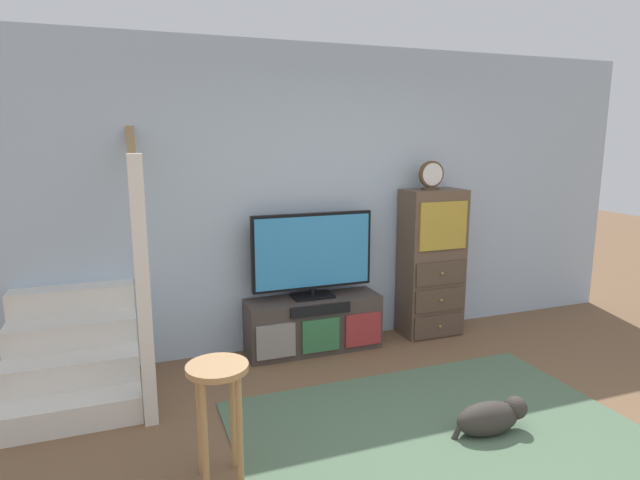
{
  "coord_description": "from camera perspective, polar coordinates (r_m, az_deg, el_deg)",
  "views": [
    {
      "loc": [
        -1.82,
        -2.07,
        1.9
      ],
      "look_at": [
        -0.45,
        1.62,
        1.13
      ],
      "focal_mm": 29.74,
      "sensor_mm": 36.0,
      "label": 1
    }
  ],
  "objects": [
    {
      "name": "media_console",
      "position": [
        4.82,
        -0.69,
        -9.04
      ],
      "size": [
        1.21,
        0.38,
        0.49
      ],
      "color": "#423833",
      "rests_on": "ground_plane"
    },
    {
      "name": "desk_clock",
      "position": [
        5.05,
        11.89,
        6.82
      ],
      "size": [
        0.24,
        0.08,
        0.27
      ],
      "color": "#4C3823",
      "rests_on": "side_cabinet"
    },
    {
      "name": "area_rug",
      "position": [
        3.75,
        12.75,
        -19.6
      ],
      "size": [
        2.6,
        1.8,
        0.01
      ],
      "primitive_type": "cube",
      "color": "#4C664C",
      "rests_on": "ground_plane"
    },
    {
      "name": "side_cabinet",
      "position": [
        5.21,
        11.92,
        -2.45
      ],
      "size": [
        0.58,
        0.38,
        1.42
      ],
      "color": "brown",
      "rests_on": "ground_plane"
    },
    {
      "name": "dog",
      "position": [
        3.78,
        17.97,
        -17.68
      ],
      "size": [
        0.54,
        0.23,
        0.23
      ],
      "color": "#332D28",
      "rests_on": "ground_plane"
    },
    {
      "name": "television",
      "position": [
        4.66,
        -0.8,
        -1.42
      ],
      "size": [
        1.1,
        0.22,
        0.76
      ],
      "color": "black",
      "rests_on": "media_console"
    },
    {
      "name": "back_wall",
      "position": [
        4.92,
        1.53,
        4.6
      ],
      "size": [
        6.4,
        0.12,
        2.7
      ],
      "primitive_type": "cube",
      "color": "#A8BCD1",
      "rests_on": "ground_plane"
    },
    {
      "name": "staircase",
      "position": [
        4.56,
        -24.66,
        -9.62
      ],
      "size": [
        1.0,
        1.36,
        2.2
      ],
      "color": "silver",
      "rests_on": "ground_plane"
    },
    {
      "name": "bar_stool_near",
      "position": [
        3.06,
        -10.9,
        -16.04
      ],
      "size": [
        0.34,
        0.34,
        0.69
      ],
      "color": "#A37A4C",
      "rests_on": "ground_plane"
    }
  ]
}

